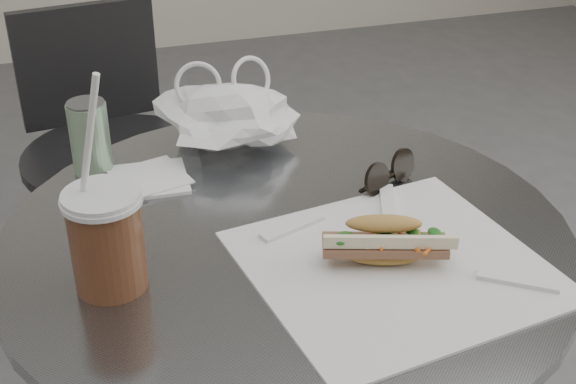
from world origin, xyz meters
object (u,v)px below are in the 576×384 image
object	(u,v)px
sunglasses	(389,174)
drink_can	(90,137)
chair_far	(117,200)
banh_mi	(384,241)
iced_coffee	(106,238)

from	to	relation	value
sunglasses	drink_can	distance (m)	0.44
chair_far	banh_mi	size ratio (longest dim) A/B	3.90
banh_mi	drink_can	world-z (taller)	drink_can
banh_mi	iced_coffee	bearing A→B (deg)	-171.83
banh_mi	drink_can	bearing A→B (deg)	150.05
chair_far	iced_coffee	xyz separation A→B (m)	(-0.07, -0.87, 0.46)
chair_far	sunglasses	distance (m)	0.92
chair_far	banh_mi	xyz separation A→B (m)	(0.26, -0.93, 0.42)
iced_coffee	banh_mi	bearing A→B (deg)	-9.65
banh_mi	drink_can	xyz separation A→B (m)	(-0.32, 0.35, 0.02)
banh_mi	sunglasses	distance (m)	0.20
banh_mi	drink_can	size ratio (longest dim) A/B	1.80
chair_far	iced_coffee	size ratio (longest dim) A/B	2.87
iced_coffee	drink_can	world-z (taller)	iced_coffee
iced_coffee	drink_can	size ratio (longest dim) A/B	2.44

